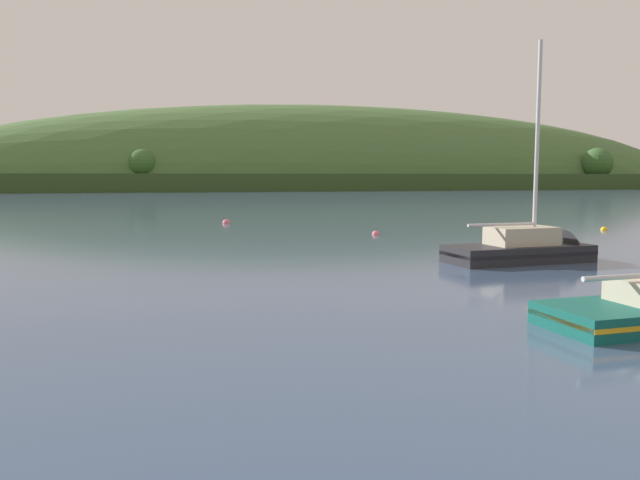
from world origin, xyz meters
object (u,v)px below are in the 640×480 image
sailboat_near_mooring (535,254)px  mooring_buoy_far_upstream (376,235)px  mooring_buoy_foreground (604,230)px  mooring_buoy_midchannel (226,223)px

sailboat_near_mooring → mooring_buoy_far_upstream: size_ratio=18.43×
mooring_buoy_foreground → mooring_buoy_far_upstream: mooring_buoy_far_upstream is taller
mooring_buoy_far_upstream → mooring_buoy_foreground: bearing=2.9°
sailboat_near_mooring → mooring_buoy_midchannel: (-16.29, 29.84, -0.39)m
mooring_buoy_foreground → sailboat_near_mooring: bearing=-131.9°
sailboat_near_mooring → mooring_buoy_far_upstream: sailboat_near_mooring is taller
mooring_buoy_foreground → mooring_buoy_far_upstream: bearing=-177.1°
mooring_buoy_foreground → mooring_buoy_far_upstream: (-20.19, -1.03, -0.00)m
sailboat_near_mooring → mooring_buoy_midchannel: sailboat_near_mooring is taller
mooring_buoy_midchannel → sailboat_near_mooring: bearing=-61.4°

